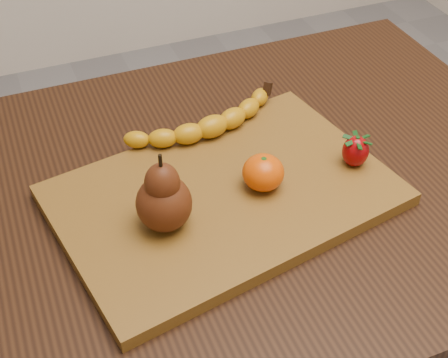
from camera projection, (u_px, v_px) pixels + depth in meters
name	position (u px, v px, depth m)	size (l,w,h in m)	color
table	(226.00, 230.00, 0.96)	(1.00, 0.70, 0.76)	black
cutting_board	(224.00, 195.00, 0.86)	(0.45, 0.30, 0.02)	brown
banana	(212.00, 127.00, 0.94)	(0.22, 0.06, 0.03)	#C28909
pear	(163.00, 192.00, 0.77)	(0.07, 0.07, 0.11)	#4C200C
mandarin	(263.00, 172.00, 0.85)	(0.06, 0.06, 0.05)	#D74902
strawberry	(356.00, 150.00, 0.88)	(0.04, 0.04, 0.05)	#8D0307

